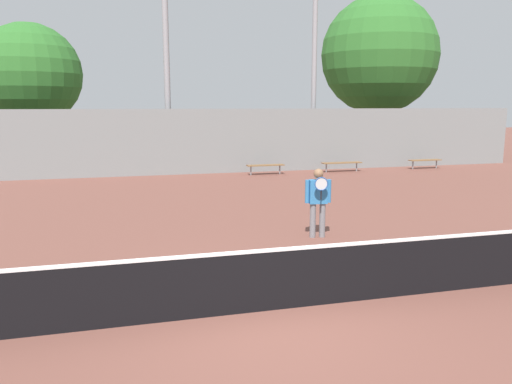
{
  "coord_description": "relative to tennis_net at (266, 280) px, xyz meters",
  "views": [
    {
      "loc": [
        -1.98,
        -6.85,
        3.09
      ],
      "look_at": [
        1.17,
        4.98,
        0.93
      ],
      "focal_mm": 35.0,
      "sensor_mm": 36.0,
      "label": 1
    }
  ],
  "objects": [
    {
      "name": "tree_dark_dense",
      "position": [
        12.39,
        19.7,
        5.35
      ],
      "size": [
        6.63,
        6.63,
        9.17
      ],
      "color": "brown",
      "rests_on": "ground_plane"
    },
    {
      "name": "bench_courtside_near",
      "position": [
        7.75,
        14.27,
        -0.09
      ],
      "size": [
        1.9,
        0.4,
        0.44
      ],
      "color": "brown",
      "rests_on": "ground_plane"
    },
    {
      "name": "bench_courtside_far",
      "position": [
        12.13,
        14.27,
        -0.09
      ],
      "size": [
        1.62,
        0.4,
        0.44
      ],
      "color": "brown",
      "rests_on": "ground_plane"
    },
    {
      "name": "ground_plane",
      "position": [
        0.0,
        0.0,
        -0.49
      ],
      "size": [
        100.0,
        100.0,
        0.0
      ],
      "primitive_type": "plane",
      "color": "brown"
    },
    {
      "name": "back_fence",
      "position": [
        0.0,
        15.31,
        0.95
      ],
      "size": [
        35.08,
        0.06,
        2.89
      ],
      "color": "gray",
      "rests_on": "ground_plane"
    },
    {
      "name": "tennis_net",
      "position": [
        0.0,
        0.0,
        0.0
      ],
      "size": [
        12.11,
        0.09,
        0.97
      ],
      "color": "#195128",
      "rests_on": "ground_plane"
    },
    {
      "name": "light_pole_far_right",
      "position": [
        7.15,
        16.44,
        5.84
      ],
      "size": [
        0.9,
        0.6,
        10.81
      ],
      "color": "#939399",
      "rests_on": "ground_plane"
    },
    {
      "name": "bench_adjacent_court",
      "position": [
        4.08,
        14.27,
        -0.09
      ],
      "size": [
        1.67,
        0.4,
        0.44
      ],
      "color": "brown",
      "rests_on": "ground_plane"
    },
    {
      "name": "light_pole_near_left",
      "position": [
        0.06,
        16.3,
        6.17
      ],
      "size": [
        0.9,
        0.6,
        11.83
      ],
      "color": "#939399",
      "rests_on": "ground_plane"
    },
    {
      "name": "tennis_player",
      "position": [
        2.35,
        3.77,
        0.44
      ],
      "size": [
        0.61,
        0.44,
        1.63
      ],
      "rotation": [
        0.0,
        0.0,
        -0.14
      ],
      "color": "slate",
      "rests_on": "ground_plane"
    },
    {
      "name": "tree_green_broad",
      "position": [
        -6.18,
        19.91,
        4.03
      ],
      "size": [
        4.86,
        4.86,
        6.96
      ],
      "color": "brown",
      "rests_on": "ground_plane"
    }
  ]
}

